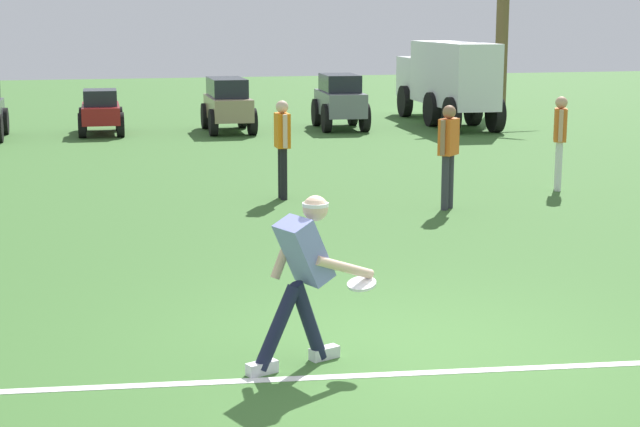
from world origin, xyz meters
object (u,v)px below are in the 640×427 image
teammate_near_sideline (448,147)px  teammate_deep (282,140)px  parked_car_slot_d (228,103)px  box_truck (447,78)px  parked_car_slot_e (340,100)px  parked_car_slot_c (101,111)px  frisbee_thrower (303,271)px  teammate_midfield (560,134)px  frisbee_in_flight (362,284)px

teammate_near_sideline → teammate_deep: same height
parked_car_slot_d → box_truck: box_truck is taller
parked_car_slot_e → parked_car_slot_c: bearing=177.0°
teammate_deep → box_truck: bearing=56.3°
teammate_near_sideline → box_truck: size_ratio=0.26×
frisbee_thrower → teammate_near_sideline: 7.04m
teammate_near_sideline → parked_car_slot_c: (-4.72, 11.23, -0.38)m
teammate_deep → box_truck: size_ratio=0.26×
frisbee_thrower → teammate_deep: 7.59m
frisbee_thrower → parked_car_slot_c: frisbee_thrower is taller
teammate_midfield → parked_car_slot_e: teammate_midfield is taller
teammate_deep → box_truck: 12.02m
frisbee_in_flight → teammate_near_sideline: 6.82m
teammate_midfield → parked_car_slot_d: (-3.99, 9.89, -0.22)m
frisbee_thrower → teammate_deep: bearing=79.2°
frisbee_thrower → frisbee_in_flight: bearing=-2.6°
teammate_midfield → teammate_deep: (-4.62, 0.34, 0.00)m
frisbee_thrower → teammate_midfield: 9.33m
parked_car_slot_e → box_truck: bearing=9.2°
frisbee_in_flight → teammate_midfield: size_ratio=0.22×
parked_car_slot_c → parked_car_slot_d: bearing=-4.6°
teammate_deep → parked_car_slot_e: 10.13m
parked_car_slot_d → parked_car_slot_e: bearing=-1.2°
teammate_deep → parked_car_slot_e: bearing=69.5°
teammate_midfield → parked_car_slot_d: bearing=112.0°
parked_car_slot_c → parked_car_slot_e: size_ratio=0.92×
teammate_near_sideline → parked_car_slot_d: teammate_near_sideline is taller
parked_car_slot_c → box_truck: (9.17, 0.20, 0.67)m
teammate_midfield → parked_car_slot_c: (-7.12, 10.14, -0.38)m
teammate_near_sideline → parked_car_slot_d: size_ratio=0.64×
teammate_midfield → box_truck: bearing=78.8°
teammate_near_sideline → frisbee_in_flight: bearing=-117.5°
teammate_midfield → parked_car_slot_c: size_ratio=0.70×
parked_car_slot_d → box_truck: 6.08m
frisbee_in_flight → teammate_near_sideline: (3.14, 6.05, 0.28)m
parked_car_slot_d → teammate_near_sideline: bearing=-81.7°
frisbee_in_flight → box_truck: box_truck is taller
parked_car_slot_e → teammate_midfield: bearing=-83.8°
parked_car_slot_d → frisbee_thrower: bearing=-96.8°
teammate_near_sideline → teammate_midfield: same height
box_truck → teammate_deep: bearing=-123.7°
parked_car_slot_c → box_truck: bearing=1.2°
teammate_deep → teammate_midfield: bearing=-4.2°
frisbee_in_flight → teammate_deep: 7.54m
frisbee_in_flight → frisbee_thrower: bearing=177.4°
teammate_deep → parked_car_slot_c: (-2.50, 9.80, -0.38)m
frisbee_in_flight → parked_car_slot_e: bearing=75.2°
teammate_deep → parked_car_slot_c: bearing=104.3°
frisbee_thrower → parked_car_slot_d: 17.13m
teammate_midfield → parked_car_slot_d: teammate_midfield is taller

